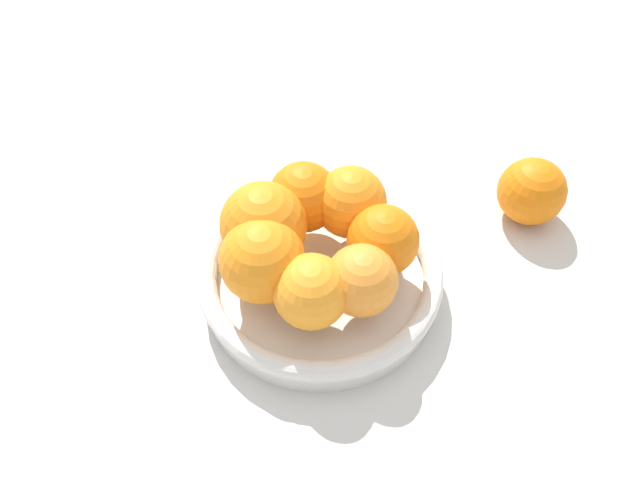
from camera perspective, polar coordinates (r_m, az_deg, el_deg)
The scene contains 4 objects.
ground_plane at distance 0.63m, azimuth -0.00°, elevation -4.42°, with size 4.00×4.00×0.00m, color beige.
fruit_bowl at distance 0.62m, azimuth -0.00°, elevation -3.31°, with size 0.24×0.24×0.04m.
orange_pile at distance 0.57m, azimuth -0.83°, elevation 0.16°, with size 0.18×0.18×0.08m.
stray_orange at distance 0.71m, azimuth 18.79°, elevation 4.24°, with size 0.07×0.07×0.07m, color orange.
Camera 1 is at (-0.09, 0.35, 0.52)m, focal length 35.00 mm.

